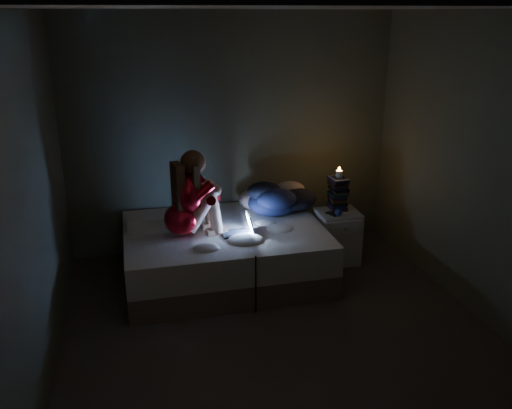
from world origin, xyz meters
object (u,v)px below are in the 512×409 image
object	(u,v)px
woman	(181,195)
laptop	(237,224)
phone	(332,214)
nightstand	(337,237)
bed	(225,253)
candle	(339,174)

from	to	relation	value
woman	laptop	distance (m)	0.61
phone	woman	bearing A→B (deg)	163.42
laptop	phone	size ratio (longest dim) A/B	2.16
laptop	phone	bearing A→B (deg)	12.40
woman	laptop	xyz separation A→B (m)	(0.52, -0.07, -0.31)
nightstand	woman	bearing A→B (deg)	-172.60
laptop	nightstand	distance (m)	1.24
bed	candle	world-z (taller)	candle
laptop	woman	bearing A→B (deg)	173.54
nightstand	candle	distance (m)	0.69
woman	candle	distance (m)	1.72
woman	bed	bearing A→B (deg)	3.93
laptop	phone	xyz separation A→B (m)	(1.06, 0.20, -0.07)
phone	bed	bearing A→B (deg)	159.61
bed	woman	size ratio (longest dim) A/B	2.33
laptop	phone	world-z (taller)	laptop
candle	phone	world-z (taller)	candle
laptop	candle	distance (m)	1.27
bed	nightstand	bearing A→B (deg)	3.81
bed	phone	world-z (taller)	phone
nightstand	candle	size ratio (longest dim) A/B	7.18
bed	phone	distance (m)	1.19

